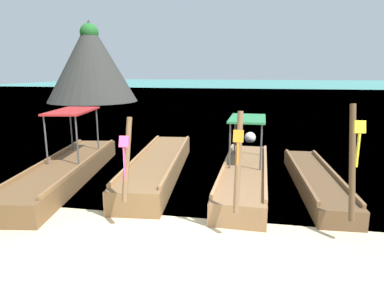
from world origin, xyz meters
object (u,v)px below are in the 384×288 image
Objects in this scene: longtail_boat_violet_ribbon at (66,170)px; longtail_boat_orange_ribbon at (245,174)px; longtail_boat_yellow_ribbon at (315,180)px; karst_rock at (90,63)px; mooring_buoy_near at (250,138)px; longtail_boat_pink_ribbon at (159,166)px.

longtail_boat_orange_ribbon is at bearing 5.69° from longtail_boat_violet_ribbon.
longtail_boat_orange_ribbon is 2.02m from longtail_boat_yellow_ribbon.
longtail_boat_yellow_ribbon is at bearing -52.25° from karst_rock.
karst_rock is at bearing 132.47° from mooring_buoy_near.
longtail_boat_yellow_ribbon reaches higher than longtail_boat_orange_ribbon.
longtail_boat_violet_ribbon is 1.00× the size of longtail_boat_pink_ribbon.
longtail_boat_orange_ribbon is 1.05× the size of longtail_boat_yellow_ribbon.
longtail_boat_pink_ribbon is at bearing 21.37° from longtail_boat_violet_ribbon.
longtail_boat_orange_ribbon is 0.64× the size of karst_rock.
mooring_buoy_near is (2.87, 5.53, -0.05)m from longtail_boat_pink_ribbon.
longtail_boat_pink_ribbon is at bearing -59.34° from karst_rock.
longtail_boat_orange_ribbon is at bearing -177.90° from longtail_boat_yellow_ribbon.
longtail_boat_pink_ribbon is 1.21× the size of longtail_boat_yellow_ribbon.
mooring_buoy_near is (17.43, -19.04, -3.91)m from karst_rock.
longtail_boat_yellow_ribbon is 6.26m from mooring_buoy_near.
mooring_buoy_near is at bearing 62.61° from longtail_boat_pink_ribbon.
longtail_boat_violet_ribbon is at bearing -175.28° from longtail_boat_yellow_ribbon.
karst_rock is at bearing 120.66° from longtail_boat_pink_ribbon.
longtail_boat_yellow_ribbon is at bearing 2.10° from longtail_boat_orange_ribbon.
longtail_boat_yellow_ribbon is at bearing -72.10° from mooring_buoy_near.
longtail_boat_pink_ribbon is 0.73× the size of karst_rock.
karst_rock is (-11.90, 25.62, 3.82)m from longtail_boat_violet_ribbon.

